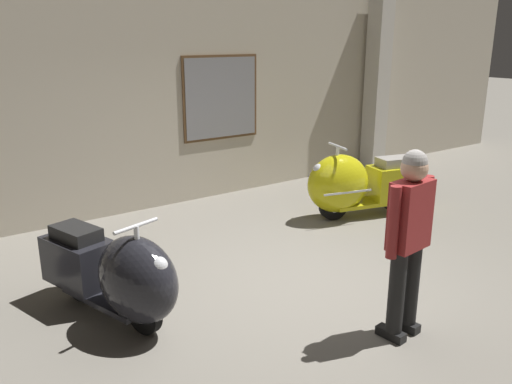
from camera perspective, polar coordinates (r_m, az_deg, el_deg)
name	(u,v)px	position (r m, az deg, el deg)	size (l,w,h in m)	color
ground_plane	(302,287)	(5.88, 5.09, -10.23)	(60.00, 60.00, 0.00)	slate
showroom_back_wall	(164,96)	(8.43, -9.99, 10.31)	(18.00, 0.63, 3.51)	#BCB29E
scooter_0	(118,275)	(5.16, -14.78, -8.72)	(0.97, 1.82, 1.07)	black
scooter_1	(356,184)	(7.99, 10.80, 0.86)	(1.94, 0.98, 1.14)	black
visitor_0	(409,232)	(4.76, 16.30, -4.24)	(0.59, 0.31, 1.74)	black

